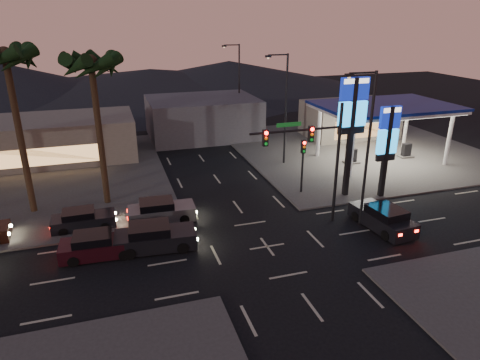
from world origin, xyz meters
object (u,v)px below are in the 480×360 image
object	(u,v)px
traffic_signal_mast	(314,149)
suv_station	(383,218)
pylon_sign_tall	(352,114)
pylon_sign_short	(388,138)
car_lane_a_front	(154,237)
car_lane_b_front	(161,211)
car_lane_a_mid	(98,246)
car_lane_b_mid	(83,220)
gas_station	(385,108)

from	to	relation	value
traffic_signal_mast	suv_station	size ratio (longest dim) A/B	1.65
pylon_sign_tall	traffic_signal_mast	bearing A→B (deg)	-143.48
pylon_sign_tall	pylon_sign_short	distance (m)	3.20
car_lane_a_front	pylon_sign_tall	bearing A→B (deg)	13.79
car_lane_a_front	car_lane_b_front	bearing A→B (deg)	76.85
pylon_sign_tall	suv_station	xyz separation A→B (m)	(-0.47, -5.50, -5.67)
pylon_sign_tall	pylon_sign_short	size ratio (longest dim) A/B	1.29
car_lane_a_mid	car_lane_b_mid	distance (m)	4.00
car_lane_a_front	car_lane_a_mid	world-z (taller)	car_lane_a_front
gas_station	car_lane_a_front	size ratio (longest dim) A/B	2.45
pylon_sign_tall	suv_station	bearing A→B (deg)	-94.90
pylon_sign_tall	suv_station	distance (m)	7.91
pylon_sign_short	car_lane_b_front	world-z (taller)	pylon_sign_short
pylon_sign_tall	traffic_signal_mast	size ratio (longest dim) A/B	1.12
car_lane_a_mid	suv_station	bearing A→B (deg)	-6.28
traffic_signal_mast	car_lane_b_mid	world-z (taller)	traffic_signal_mast
suv_station	gas_station	bearing A→B (deg)	56.40
pylon_sign_tall	car_lane_b_front	distance (m)	15.22
pylon_sign_short	traffic_signal_mast	size ratio (longest dim) A/B	0.88
pylon_sign_short	traffic_signal_mast	bearing A→B (deg)	-160.87
traffic_signal_mast	suv_station	xyz separation A→B (m)	(4.27, -1.99, -4.50)
car_lane_b_front	suv_station	distance (m)	14.69
car_lane_a_front	traffic_signal_mast	bearing A→B (deg)	0.89
gas_station	car_lane_a_front	xyz separation A→B (m)	(-22.46, -10.17, -4.35)
car_lane_a_mid	pylon_sign_tall	bearing A→B (deg)	11.06
car_lane_b_mid	suv_station	world-z (taller)	suv_station
pylon_sign_short	suv_station	distance (m)	6.67
pylon_sign_tall	car_lane_a_mid	size ratio (longest dim) A/B	2.01
pylon_sign_tall	traffic_signal_mast	distance (m)	6.02
gas_station	pylon_sign_short	size ratio (longest dim) A/B	1.74
pylon_sign_tall	car_lane_a_mid	bearing A→B (deg)	-168.94
car_lane_b_front	car_lane_b_mid	size ratio (longest dim) A/B	1.13
pylon_sign_tall	traffic_signal_mast	xyz separation A→B (m)	(-4.74, -3.51, -1.17)
car_lane_a_mid	gas_station	bearing A→B (deg)	21.39
car_lane_a_mid	car_lane_b_front	size ratio (longest dim) A/B	0.97
gas_station	car_lane_a_front	bearing A→B (deg)	-155.64
car_lane_a_front	car_lane_b_front	size ratio (longest dim) A/B	1.07
gas_station	pylon_sign_tall	xyz separation A→B (m)	(-7.50, -6.50, 1.31)
car_lane_b_front	traffic_signal_mast	bearing A→B (deg)	-20.45
car_lane_a_mid	suv_station	size ratio (longest dim) A/B	0.93
car_lane_a_front	car_lane_a_mid	xyz separation A→B (m)	(-3.21, 0.12, -0.07)
car_lane_b_front	pylon_sign_tall	bearing A→B (deg)	0.09
traffic_signal_mast	car_lane_a_mid	distance (m)	14.18
pylon_sign_short	traffic_signal_mast	xyz separation A→B (m)	(-7.24, -2.51, 0.57)
pylon_sign_tall	car_lane_b_front	size ratio (longest dim) A/B	1.94
traffic_signal_mast	suv_station	distance (m)	6.52
suv_station	pylon_sign_short	bearing A→B (deg)	56.56
car_lane_a_mid	car_lane_b_mid	xyz separation A→B (m)	(-0.92, 3.89, -0.05)
suv_station	car_lane_b_front	bearing A→B (deg)	158.11
pylon_sign_tall	car_lane_b_mid	size ratio (longest dim) A/B	2.20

